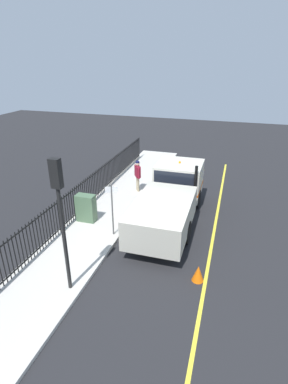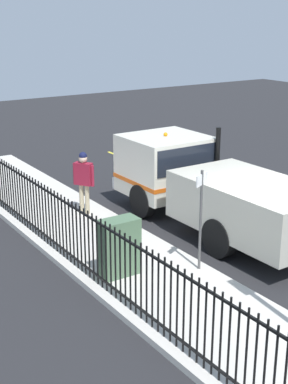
{
  "view_description": "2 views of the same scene",
  "coord_description": "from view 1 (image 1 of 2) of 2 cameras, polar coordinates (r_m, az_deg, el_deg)",
  "views": [
    {
      "loc": [
        -2.62,
        9.84,
        6.96
      ],
      "look_at": [
        1.13,
        -2.4,
        1.2
      ],
      "focal_mm": 28.05,
      "sensor_mm": 36.0,
      "label": 1
    },
    {
      "loc": [
        8.98,
        8.54,
        5.52
      ],
      "look_at": [
        1.29,
        -3.12,
        1.03
      ],
      "focal_mm": 52.02,
      "sensor_mm": 36.0,
      "label": 2
    }
  ],
  "objects": [
    {
      "name": "ground_plane",
      "position": [
        12.33,
        1.79,
        -10.16
      ],
      "size": [
        54.88,
        54.88,
        0.0
      ],
      "primitive_type": "plane",
      "color": "#232326",
      "rests_on": "ground"
    },
    {
      "name": "sidewalk_slab",
      "position": [
        13.21,
        -10.46,
        -7.69
      ],
      "size": [
        2.73,
        24.95,
        0.13
      ],
      "primitive_type": "cube",
      "color": "beige",
      "rests_on": "ground"
    },
    {
      "name": "lane_marking",
      "position": [
        12.06,
        12.41,
        -11.69
      ],
      "size": [
        0.12,
        22.45,
        0.01
      ],
      "primitive_type": "cube",
      "color": "yellow",
      "rests_on": "ground"
    },
    {
      "name": "work_truck",
      "position": [
        13.84,
        5.33,
        -0.42
      ],
      "size": [
        2.33,
        6.84,
        2.5
      ],
      "rotation": [
        0.0,
        0.0,
        3.15
      ],
      "color": "silver",
      "rests_on": "ground"
    },
    {
      "name": "worker_standing",
      "position": [
        16.42,
        -1.23,
        3.74
      ],
      "size": [
        0.46,
        0.56,
        1.78
      ],
      "rotation": [
        0.0,
        0.0,
        2.16
      ],
      "color": "maroon",
      "rests_on": "sidewalk_slab"
    },
    {
      "name": "iron_fence",
      "position": [
        13.33,
        -15.09,
        -3.77
      ],
      "size": [
        0.04,
        21.24,
        1.51
      ],
      "color": "black",
      "rests_on": "sidewalk_slab"
    },
    {
      "name": "traffic_light_near",
      "position": [
        8.83,
        -15.77,
        -1.83
      ],
      "size": [
        0.31,
        0.22,
        4.38
      ],
      "rotation": [
        0.0,
        0.0,
        3.09
      ],
      "color": "black",
      "rests_on": "sidewalk_slab"
    },
    {
      "name": "utility_cabinet",
      "position": [
        13.77,
        -10.97,
        -3.0
      ],
      "size": [
        0.86,
        0.46,
        1.26
      ],
      "primitive_type": "cube",
      "color": "#4C6B4C",
      "rests_on": "sidewalk_slab"
    },
    {
      "name": "traffic_cone",
      "position": [
        10.66,
        10.25,
        -14.98
      ],
      "size": [
        0.41,
        0.41,
        0.59
      ],
      "primitive_type": "cone",
      "color": "orange",
      "rests_on": "ground"
    },
    {
      "name": "street_sign",
      "position": [
        12.18,
        -6.09,
        -2.31
      ],
      "size": [
        0.46,
        0.25,
        2.26
      ],
      "color": "#4C4C4C",
      "rests_on": "sidewalk_slab"
    }
  ]
}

